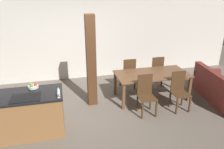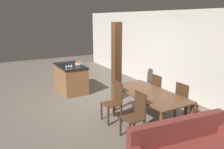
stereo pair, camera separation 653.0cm
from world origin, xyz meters
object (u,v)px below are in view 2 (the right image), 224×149
object	(u,v)px
wine_glass_near	(66,66)
wine_glass_middle	(69,66)
kitchen_island	(71,78)
dining_chair_far_right	(184,102)
dining_chair_far_left	(159,91)
timber_post	(116,62)
fruit_bowl	(78,64)
dining_chair_near_right	(136,115)
dining_chair_near_left	(114,101)
dining_table	(149,96)
wine_glass_far	(71,66)

from	to	relation	value
wine_glass_near	wine_glass_middle	bearing A→B (deg)	90.00
kitchen_island	dining_chair_far_right	xyz separation A→B (m)	(3.57, 1.60, 0.05)
dining_chair_far_left	timber_post	distance (m)	1.52
wine_glass_near	dining_chair_far_right	xyz separation A→B (m)	(2.94, 1.93, -0.53)
fruit_bowl	timber_post	world-z (taller)	timber_post
fruit_bowl	dining_chair_near_right	size ratio (longest dim) A/B	0.22
dining_chair_far_left	dining_chair_far_right	size ratio (longest dim) A/B	1.00
wine_glass_middle	dining_chair_near_left	bearing A→B (deg)	11.75
fruit_bowl	dining_table	world-z (taller)	fruit_bowl
dining_table	dining_chair_near_right	distance (m)	0.85
wine_glass_near	dining_chair_far_right	world-z (taller)	wine_glass_near
kitchen_island	timber_post	bearing A→B (deg)	33.11
wine_glass_middle	dining_chair_near_left	distance (m)	2.15
kitchen_island	wine_glass_middle	distance (m)	0.89
wine_glass_near	dining_chair_near_right	distance (m)	3.03
kitchen_island	dining_table	bearing A→B (deg)	15.90
fruit_bowl	dining_chair_far_right	world-z (taller)	fruit_bowl
kitchen_island	timber_post	xyz separation A→B (m)	(1.47, 0.96, 0.71)
fruit_bowl	wine_glass_near	bearing A→B (deg)	-48.21
wine_glass_middle	dining_chair_far_left	bearing A→B (deg)	42.14
wine_glass_middle	dining_chair_far_left	xyz separation A→B (m)	(2.04, 1.85, -0.53)
dining_chair_near_right	dining_table	bearing A→B (deg)	122.24
wine_glass_middle	timber_post	world-z (taller)	timber_post
wine_glass_near	wine_glass_far	bearing A→B (deg)	90.00
kitchen_island	fruit_bowl	distance (m)	0.58
fruit_bowl	dining_table	xyz separation A→B (m)	(3.02, 0.63, -0.31)
wine_glass_middle	timber_post	size ratio (longest dim) A/B	0.07
dining_chair_far_left	fruit_bowl	bearing A→B (deg)	27.55
wine_glass_far	dining_chair_near_right	world-z (taller)	wine_glass_far
dining_table	dining_chair_near_left	bearing A→B (deg)	-122.24
kitchen_island	wine_glass_middle	xyz separation A→B (m)	(0.63, -0.25, 0.58)
fruit_bowl	wine_glass_near	world-z (taller)	wine_glass_near
fruit_bowl	wine_glass_far	bearing A→B (deg)	-39.04
dining_table	dining_chair_far_left	xyz separation A→B (m)	(-0.45, 0.71, -0.14)
dining_chair_near_left	dining_chair_far_right	bearing A→B (deg)	57.76
wine_glass_near	dining_table	size ratio (longest dim) A/B	0.08
wine_glass_near	dining_chair_near_right	world-z (taller)	wine_glass_near
kitchen_island	wine_glass_far	bearing A→B (deg)	-14.62
dining_chair_far_right	timber_post	bearing A→B (deg)	17.01
fruit_bowl	dining_chair_near_left	size ratio (longest dim) A/B	0.22
wine_glass_near	dining_chair_far_right	bearing A→B (deg)	33.27
dining_table	dining_chair_near_right	xyz separation A→B (m)	(0.45, -0.71, -0.14)
kitchen_island	dining_table	xyz separation A→B (m)	(3.12, 0.89, 0.19)
wine_glass_near	wine_glass_middle	xyz separation A→B (m)	(0.00, 0.08, 0.00)
dining_chair_near_right	dining_chair_far_right	xyz separation A→B (m)	(0.00, 1.42, 0.00)
dining_chair_far_left	kitchen_island	bearing A→B (deg)	30.91
dining_chair_near_left	dining_chair_near_right	world-z (taller)	same
kitchen_island	wine_glass_near	xyz separation A→B (m)	(0.63, -0.33, 0.58)
fruit_bowl	wine_glass_near	xyz separation A→B (m)	(0.53, -0.59, 0.07)
kitchen_island	fruit_bowl	world-z (taller)	fruit_bowl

